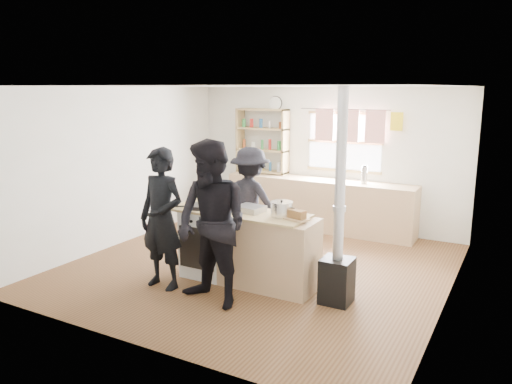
% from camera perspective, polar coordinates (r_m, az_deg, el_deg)
% --- Properties ---
extents(ground, '(5.00, 5.00, 0.01)m').
position_cam_1_polar(ground, '(7.12, 0.31, -8.58)').
color(ground, brown).
rests_on(ground, ground).
extents(back_counter, '(3.40, 0.55, 0.90)m').
position_cam_1_polar(back_counter, '(8.93, 7.15, -1.40)').
color(back_counter, tan).
rests_on(back_counter, ground).
extents(shelving_unit, '(1.00, 0.28, 1.20)m').
position_cam_1_polar(shelving_unit, '(9.36, 0.72, 5.90)').
color(shelving_unit, tan).
rests_on(shelving_unit, back_counter).
extents(thermos, '(0.10, 0.10, 0.29)m').
position_cam_1_polar(thermos, '(8.55, 12.26, 1.91)').
color(thermos, silver).
rests_on(thermos, back_counter).
extents(cooking_island, '(1.97, 0.64, 0.93)m').
position_cam_1_polar(cooking_island, '(6.45, -0.90, -6.36)').
color(cooking_island, white).
rests_on(cooking_island, ground).
extents(skillet_greens, '(0.47, 0.47, 0.05)m').
position_cam_1_polar(skillet_greens, '(6.59, -6.39, -1.59)').
color(skillet_greens, black).
rests_on(skillet_greens, cooking_island).
extents(roast_tray, '(0.36, 0.32, 0.08)m').
position_cam_1_polar(roast_tray, '(6.35, -0.67, -1.89)').
color(roast_tray, silver).
rests_on(roast_tray, cooking_island).
extents(stockpot_stove, '(0.25, 0.25, 0.20)m').
position_cam_1_polar(stockpot_stove, '(6.71, -3.36, -0.75)').
color(stockpot_stove, '#B1B1B3').
rests_on(stockpot_stove, cooking_island).
extents(stockpot_counter, '(0.28, 0.28, 0.21)m').
position_cam_1_polar(stockpot_counter, '(6.11, 2.96, -1.96)').
color(stockpot_counter, silver).
rests_on(stockpot_counter, cooking_island).
extents(bread_board, '(0.32, 0.27, 0.12)m').
position_cam_1_polar(bread_board, '(5.98, 4.67, -2.71)').
color(bread_board, tan).
rests_on(bread_board, cooking_island).
extents(flue_heater, '(0.35, 0.35, 2.50)m').
position_cam_1_polar(flue_heater, '(5.87, 9.34, -6.56)').
color(flue_heater, black).
rests_on(flue_heater, ground).
extents(person_near_left, '(0.67, 0.46, 1.77)m').
position_cam_1_polar(person_near_left, '(6.30, -10.71, -3.03)').
color(person_near_left, black).
rests_on(person_near_left, ground).
extents(person_near_right, '(1.06, 0.90, 1.92)m').
position_cam_1_polar(person_near_right, '(5.67, -5.04, -3.72)').
color(person_near_right, black).
rests_on(person_near_right, ground).
extents(person_far, '(1.07, 0.64, 1.62)m').
position_cam_1_polar(person_far, '(7.49, -0.64, -1.03)').
color(person_far, black).
rests_on(person_far, ground).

